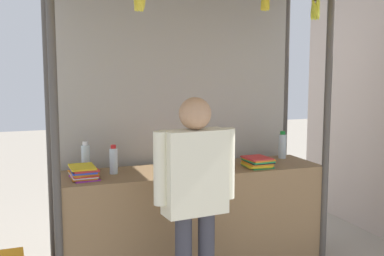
# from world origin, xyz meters

# --- Properties ---
(stall_counter) EXTENTS (2.26, 0.59, 0.90)m
(stall_counter) POSITION_xyz_m (0.00, 0.00, 0.45)
(stall_counter) COLOR olive
(stall_counter) RESTS_ON ground
(stall_structure) EXTENTS (2.46, 1.44, 2.89)m
(stall_structure) POSITION_xyz_m (0.00, 0.11, 1.72)
(stall_structure) COLOR #4C4742
(stall_structure) RESTS_ON ground
(water_bottle_rear_center) EXTENTS (0.07, 0.07, 0.25)m
(water_bottle_rear_center) POSITION_xyz_m (-0.86, 0.19, 1.02)
(water_bottle_rear_center) COLOR silver
(water_bottle_rear_center) RESTS_ON stall_counter
(water_bottle_back_left) EXTENTS (0.07, 0.07, 0.24)m
(water_bottle_back_left) POSITION_xyz_m (-0.66, 0.04, 1.01)
(water_bottle_back_left) COLOR silver
(water_bottle_back_left) RESTS_ON stall_counter
(water_bottle_far_right) EXTENTS (0.07, 0.07, 0.26)m
(water_bottle_far_right) POSITION_xyz_m (0.96, 0.16, 1.02)
(water_bottle_far_right) COLOR silver
(water_bottle_far_right) RESTS_ON stall_counter
(magazine_stack_front_right) EXTENTS (0.24, 0.26, 0.09)m
(magazine_stack_front_right) POSITION_xyz_m (0.56, -0.12, 0.94)
(magazine_stack_front_right) COLOR green
(magazine_stack_front_right) RESTS_ON stall_counter
(magazine_stack_center) EXTENTS (0.23, 0.30, 0.10)m
(magazine_stack_center) POSITION_xyz_m (-0.91, -0.05, 0.95)
(magazine_stack_center) COLOR purple
(magazine_stack_center) RESTS_ON stall_counter
(magazine_stack_right) EXTENTS (0.27, 0.33, 0.04)m
(magazine_stack_right) POSITION_xyz_m (0.02, -0.21, 0.92)
(magazine_stack_right) COLOR red
(magazine_stack_right) RESTS_ON stall_counter
(banana_bunch_leftmost) EXTENTS (0.09, 0.09, 0.22)m
(banana_bunch_leftmost) POSITION_xyz_m (0.46, -0.39, 2.25)
(banana_bunch_leftmost) COLOR #332D23
(banana_bunch_rightmost) EXTENTS (0.09, 0.09, 0.26)m
(banana_bunch_rightmost) POSITION_xyz_m (-0.53, -0.39, 2.21)
(banana_bunch_rightmost) COLOR #332D23
(banana_bunch_inner_left) EXTENTS (0.09, 0.10, 0.27)m
(banana_bunch_inner_left) POSITION_xyz_m (0.91, -0.39, 2.22)
(banana_bunch_inner_left) COLOR #332D23
(vendor_person) EXTENTS (0.59, 0.23, 1.56)m
(vendor_person) POSITION_xyz_m (-0.23, -0.71, 0.94)
(vendor_person) COLOR #383842
(vendor_person) RESTS_ON ground
(neighbour_wall) EXTENTS (0.20, 2.40, 2.77)m
(neighbour_wall) POSITION_xyz_m (2.21, 0.30, 1.39)
(neighbour_wall) COLOR #C0AD9F
(neighbour_wall) RESTS_ON ground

